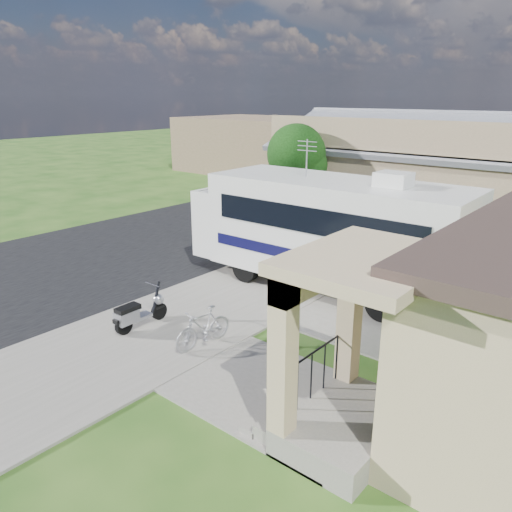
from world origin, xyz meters
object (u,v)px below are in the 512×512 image
Objects in this scene: bicycle at (203,330)px; van at (366,176)px; shrub at (443,305)px; scooter at (138,313)px; pickup_truck at (301,194)px; motorhome at (326,228)px; garden_hose at (324,396)px.

van is (-6.73, 20.48, 0.42)m from bicycle.
scooter is at bearing -154.55° from shrub.
van is (-0.08, 7.03, 0.06)m from pickup_truck.
shrub reaches higher than bicycle.
motorhome reaches higher than shrub.
pickup_truck is 14.37× the size of garden_hose.
motorhome reaches higher than garden_hose.
bicycle is at bearing -179.52° from garden_hose.
van reaches higher than bicycle.
bicycle is at bearing 10.60° from scooter.
garden_hose is (3.31, 0.03, -0.37)m from bicycle.
scooter is (-1.99, -5.50, -1.41)m from motorhome.
motorhome is 5.29m from bicycle.
motorhome is at bearing 95.35° from bicycle.
pickup_truck is (-6.71, 8.35, -1.05)m from motorhome.
scooter is 1.97m from bicycle.
bicycle is 3.76× the size of garden_hose.
scooter is 0.26× the size of van.
scooter is 0.27× the size of pickup_truck.
shrub reaches higher than scooter.
shrub is 3.21m from garden_hose.
bicycle is 3.33m from garden_hose.
bicycle is (1.93, 0.40, -0.00)m from scooter.
motorhome is at bearing 69.06° from scooter.
garden_hose is (3.24, -5.07, -1.79)m from motorhome.
scooter is at bearing -111.24° from motorhome.
pickup_truck is (-11.15, 10.79, -0.65)m from shrub.
van is at bearing -89.19° from pickup_truck.
garden_hose is (9.95, -13.42, -0.73)m from pickup_truck.
bicycle reaches higher than garden_hose.
van is (-11.23, 17.81, -0.59)m from shrub.
garden_hose is at bearing 126.68° from pickup_truck.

